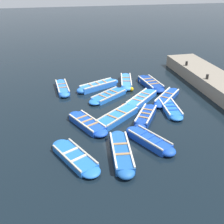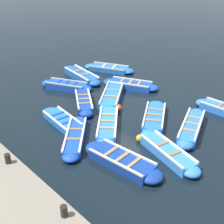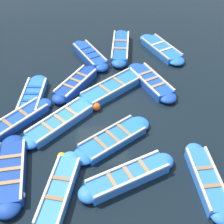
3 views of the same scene
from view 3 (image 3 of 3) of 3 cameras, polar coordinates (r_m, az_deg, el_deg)
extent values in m
plane|color=black|center=(13.74, -2.11, 0.91)|extent=(120.00, 120.00, 0.00)
cube|color=blue|center=(12.17, 0.10, -4.99)|extent=(2.73, 2.31, 0.28)
ellipsoid|color=blue|center=(11.68, -5.11, -7.96)|extent=(1.24, 1.23, 0.28)
ellipsoid|color=blue|center=(12.79, 4.82, -2.25)|extent=(1.24, 1.23, 0.28)
cube|color=#B2AD9E|center=(11.82, 1.41, -5.64)|extent=(2.19, 1.57, 0.07)
cube|color=#B2AD9E|center=(12.28, -1.15, -3.26)|extent=(2.19, 1.57, 0.07)
cube|color=olive|center=(11.83, -2.07, -5.72)|extent=(0.60, 0.76, 0.04)
cube|color=olive|center=(12.05, 0.10, -4.48)|extent=(0.60, 0.76, 0.04)
cube|color=olive|center=(12.30, 2.19, -3.28)|extent=(0.60, 0.76, 0.04)
cube|color=#1947B7|center=(14.98, 7.15, 5.46)|extent=(1.94, 2.69, 0.34)
ellipsoid|color=#1947B7|center=(14.21, 10.05, 2.72)|extent=(1.14, 1.15, 0.34)
ellipsoid|color=#1947B7|center=(15.82, 4.53, 7.91)|extent=(1.14, 1.15, 0.34)
cube|color=beige|center=(15.07, 8.53, 6.52)|extent=(1.17, 2.28, 0.07)
cube|color=beige|center=(14.66, 5.87, 5.63)|extent=(1.17, 2.28, 0.07)
cube|color=#9E7A51|center=(14.53, 8.42, 4.91)|extent=(0.78, 0.48, 0.04)
cube|color=#9E7A51|center=(14.87, 7.21, 6.03)|extent=(0.78, 0.48, 0.04)
cube|color=#9E7A51|center=(15.22, 6.06, 7.10)|extent=(0.78, 0.48, 0.04)
cube|color=#3884E0|center=(10.81, -9.70, -14.14)|extent=(1.39, 2.81, 0.37)
ellipsoid|color=#3884E0|center=(11.55, -7.71, -8.70)|extent=(0.89, 0.91, 0.37)
cube|color=silver|center=(10.55, -7.93, -13.85)|extent=(0.68, 2.59, 0.07)
cube|color=silver|center=(10.73, -11.71, -13.13)|extent=(0.68, 2.59, 0.07)
cube|color=olive|center=(10.46, -10.47, -15.23)|extent=(0.72, 0.30, 0.04)
cube|color=olive|center=(10.85, -9.22, -11.91)|extent=(0.72, 0.30, 0.04)
cube|color=#1E59AD|center=(17.41, 1.54, 11.66)|extent=(1.20, 3.01, 0.39)
ellipsoid|color=#1E59AD|center=(16.17, 1.30, 9.01)|extent=(0.89, 0.91, 0.39)
ellipsoid|color=#1E59AD|center=(18.68, 1.75, 13.96)|extent=(0.89, 0.91, 0.39)
cube|color=silver|center=(17.28, 2.88, 12.26)|extent=(0.42, 2.86, 0.07)
cube|color=silver|center=(17.31, 0.22, 12.36)|extent=(0.42, 2.86, 0.07)
cube|color=#9E7A51|center=(16.94, 1.49, 11.57)|extent=(0.77, 0.23, 0.04)
cube|color=#9E7A51|center=(17.66, 1.61, 12.95)|extent=(0.77, 0.23, 0.04)
cube|color=blue|center=(11.00, 2.92, -11.75)|extent=(3.01, 1.92, 0.39)
ellipsoid|color=blue|center=(10.63, -4.27, -14.68)|extent=(0.97, 0.95, 0.39)
ellipsoid|color=blue|center=(11.54, 9.39, -8.89)|extent=(0.97, 0.95, 0.39)
cube|color=silver|center=(10.64, 3.90, -12.36)|extent=(2.67, 1.26, 0.07)
cube|color=silver|center=(10.99, 2.06, -9.74)|extent=(2.67, 1.26, 0.07)
cube|color=#9E7A51|center=(10.64, -0.06, -12.33)|extent=(0.41, 0.68, 0.04)
cube|color=#9E7A51|center=(10.82, 2.96, -11.08)|extent=(0.41, 0.68, 0.04)
cube|color=#9E7A51|center=(11.04, 5.84, -9.84)|extent=(0.41, 0.68, 0.04)
cube|color=navy|center=(11.65, -18.08, -10.50)|extent=(1.27, 2.74, 0.38)
ellipsoid|color=navy|center=(10.90, -18.58, -16.02)|extent=(1.00, 1.03, 0.38)
ellipsoid|color=navy|center=(12.50, -17.66, -5.69)|extent=(1.00, 1.03, 0.38)
cube|color=silver|center=(11.40, -16.08, -9.64)|extent=(0.37, 2.59, 0.07)
cube|color=#9E7A51|center=(11.16, -18.51, -12.14)|extent=(0.87, 0.24, 0.04)
cube|color=#9E7A51|center=(11.50, -18.30, -9.87)|extent=(0.87, 0.24, 0.04)
cube|color=#9E7A51|center=(11.85, -18.10, -7.74)|extent=(0.87, 0.24, 0.04)
cube|color=navy|center=(14.80, -6.63, 5.12)|extent=(2.00, 2.46, 0.39)
ellipsoid|color=navy|center=(14.07, -9.54, 2.47)|extent=(0.99, 0.99, 0.39)
ellipsoid|color=navy|center=(15.59, -3.99, 7.49)|extent=(0.99, 0.99, 0.39)
cube|color=silver|center=(14.49, -5.60, 5.44)|extent=(1.40, 2.04, 0.07)
cube|color=silver|center=(14.83, -7.78, 6.23)|extent=(1.40, 2.04, 0.07)
cube|color=olive|center=(14.35, -7.91, 4.71)|extent=(0.64, 0.49, 0.04)
cube|color=olive|center=(14.67, -6.70, 5.79)|extent=(0.64, 0.49, 0.04)
cube|color=olive|center=(15.00, -5.53, 6.82)|extent=(0.64, 0.49, 0.04)
cube|color=blue|center=(17.59, 8.97, 11.30)|extent=(2.02, 2.74, 0.30)
ellipsoid|color=blue|center=(16.76, 11.59, 9.23)|extent=(1.21, 1.23, 0.30)
ellipsoid|color=blue|center=(18.47, 6.56, 13.17)|extent=(1.21, 1.23, 0.30)
cube|color=#B2AD9E|center=(17.74, 10.22, 12.14)|extent=(1.20, 2.30, 0.07)
cube|color=#B2AD9E|center=(17.25, 7.82, 11.48)|extent=(1.20, 2.30, 0.07)
cube|color=beige|center=(17.26, 9.76, 11.21)|extent=(0.83, 0.51, 0.04)
cube|color=beige|center=(17.75, 8.32, 12.32)|extent=(0.83, 0.51, 0.04)
cube|color=blue|center=(12.99, -9.48, -1.79)|extent=(2.72, 2.66, 0.32)
ellipsoid|color=blue|center=(12.47, -14.67, -5.21)|extent=(1.14, 1.14, 0.32)
ellipsoid|color=blue|center=(13.65, -4.76, 1.34)|extent=(1.14, 1.14, 0.32)
cube|color=silver|center=(12.63, -8.44, -2.02)|extent=(2.14, 2.06, 0.07)
cube|color=silver|center=(13.10, -10.66, -0.36)|extent=(2.14, 2.06, 0.07)
cube|color=#9E7A51|center=(12.63, -11.74, -2.64)|extent=(0.63, 0.64, 0.04)
cube|color=#9E7A51|center=(12.87, -9.57, -1.22)|extent=(0.63, 0.64, 0.04)
cube|color=#9E7A51|center=(13.14, -7.48, 0.15)|extent=(0.63, 0.64, 0.04)
cube|color=blue|center=(11.41, 16.94, -11.81)|extent=(0.96, 2.65, 0.35)
ellipsoid|color=blue|center=(10.80, 19.32, -17.28)|extent=(0.77, 0.79, 0.35)
ellipsoid|color=blue|center=(12.13, 14.90, -6.92)|extent=(0.77, 0.79, 0.35)
cube|color=beige|center=(11.37, 18.81, -10.90)|extent=(0.26, 2.55, 0.07)
cube|color=beige|center=(11.12, 15.46, -11.44)|extent=(0.26, 2.55, 0.07)
cube|color=olive|center=(11.07, 17.79, -12.72)|extent=(0.69, 0.19, 0.04)
cube|color=olive|center=(11.45, 16.52, -9.77)|extent=(0.69, 0.19, 0.04)
cube|color=#1947B7|center=(16.80, -4.10, 10.27)|extent=(1.85, 2.54, 0.37)
ellipsoid|color=#1947B7|center=(15.89, -2.06, 8.28)|extent=(1.03, 1.04, 0.37)
ellipsoid|color=#1947B7|center=(17.74, -5.96, 12.04)|extent=(1.03, 1.04, 0.37)
cube|color=#B2AD9E|center=(16.82, -3.00, 11.26)|extent=(1.17, 2.15, 0.07)
cube|color=#B2AD9E|center=(16.54, -5.30, 10.55)|extent=(1.17, 2.15, 0.07)
cube|color=#1947B7|center=(16.29, -3.29, 10.06)|extent=(0.71, 0.46, 0.04)
cube|color=#1947B7|center=(16.69, -4.14, 10.87)|extent=(0.71, 0.46, 0.04)
cube|color=#1947B7|center=(17.09, -4.95, 11.64)|extent=(0.71, 0.46, 0.04)
cube|color=blue|center=(14.49, -0.01, 4.36)|extent=(2.96, 2.60, 0.34)
ellipsoid|color=blue|center=(13.77, -4.76, 1.81)|extent=(1.25, 1.24, 0.34)
ellipsoid|color=blue|center=(15.32, 4.28, 6.64)|extent=(1.25, 1.24, 0.34)
cube|color=#B2AD9E|center=(14.10, 1.15, 4.19)|extent=(2.38, 1.88, 0.07)
cube|color=#B2AD9E|center=(14.62, -1.13, 5.78)|extent=(2.38, 1.88, 0.07)
cube|color=olive|center=(14.15, -1.32, 4.26)|extent=(0.62, 0.74, 0.04)
cube|color=olive|center=(14.60, 1.26, 5.63)|extent=(0.62, 0.74, 0.04)
cube|color=#1947B7|center=(13.45, -17.07, -1.60)|extent=(2.53, 2.57, 0.32)
ellipsoid|color=#1947B7|center=(13.97, -12.45, 1.42)|extent=(1.01, 1.01, 0.32)
cube|color=silver|center=(13.09, -16.38, -1.68)|extent=(2.00, 2.05, 0.07)
cube|color=silver|center=(13.55, -18.07, -0.34)|extent=(2.00, 2.05, 0.07)
cube|color=olive|center=(13.20, -18.61, -1.94)|extent=(0.58, 0.57, 0.04)
cube|color=olive|center=(13.46, -15.87, -0.17)|extent=(0.58, 0.57, 0.04)
cube|color=blue|center=(14.51, -14.31, 2.79)|extent=(1.11, 2.41, 0.29)
ellipsoid|color=blue|center=(13.68, -15.40, -0.34)|extent=(0.89, 0.92, 0.29)
ellipsoid|color=blue|center=(15.39, -13.33, 5.56)|extent=(0.89, 0.92, 0.29)
cube|color=silver|center=(14.29, -12.87, 3.32)|extent=(0.30, 2.28, 0.07)
cube|color=silver|center=(14.52, -15.96, 3.36)|extent=(0.30, 2.28, 0.07)
cube|color=#1947B7|center=(14.05, -14.87, 2.01)|extent=(0.79, 0.21, 0.04)
cube|color=#1947B7|center=(14.41, -14.42, 3.29)|extent=(0.79, 0.21, 0.04)
cube|color=#1947B7|center=(14.78, -13.98, 4.51)|extent=(0.79, 0.21, 0.04)
sphere|color=#E05119|center=(13.50, -2.88, 0.98)|extent=(0.36, 0.36, 0.36)
sphere|color=silver|center=(11.07, -16.19, -14.39)|extent=(0.25, 0.25, 0.25)
sphere|color=#EAB214|center=(11.73, -9.20, -8.04)|extent=(0.32, 0.32, 0.32)
camera|label=1|loc=(25.12, 7.72, 39.33)|focal=42.00mm
camera|label=2|loc=(10.26, -86.23, -8.67)|focal=50.00mm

